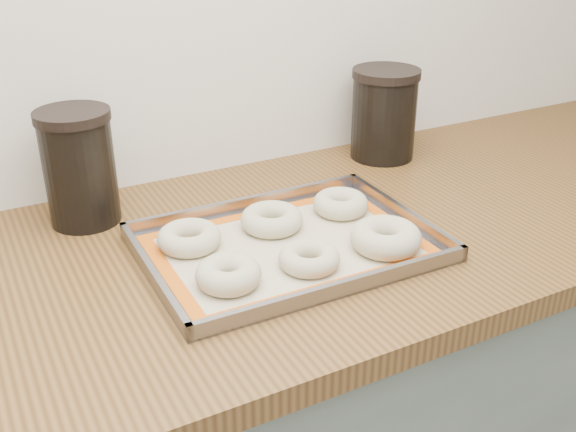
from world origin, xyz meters
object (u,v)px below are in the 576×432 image
bagel_back_right (341,204)px  canister_mid (82,175)px  bagel_front_mid (309,258)px  bagel_front_right (386,237)px  bagel_front_left (228,274)px  bagel_back_left (189,238)px  canister_right (384,114)px  canister_left (79,167)px  baking_tray (288,245)px  bagel_back_mid (272,219)px

bagel_back_right → canister_mid: (-0.40, 0.20, 0.06)m
bagel_front_mid → bagel_front_right: size_ratio=0.83×
bagel_front_left → bagel_front_right: bearing=-3.6°
bagel_front_mid → bagel_back_left: size_ratio=0.92×
canister_right → canister_left: bearing=-178.7°
canister_mid → canister_right: bearing=0.1°
bagel_front_left → canister_mid: 0.36m
bagel_front_right → bagel_back_right: bagel_front_right is taller
canister_left → canister_right: size_ratio=1.05×
bagel_front_mid → bagel_back_right: bagel_back_right is taller
baking_tray → bagel_back_mid: bagel_back_mid is taller
bagel_front_right → bagel_front_left: bearing=176.4°
bagel_front_mid → canister_mid: bearing=126.8°
bagel_front_mid → canister_right: 0.51m
bagel_front_right → canister_right: 0.43m
bagel_back_mid → canister_mid: bearing=142.7°
baking_tray → bagel_back_mid: 0.07m
bagel_back_mid → bagel_back_right: 0.14m
bagel_back_left → bagel_back_mid: 0.15m
canister_left → bagel_front_mid: bearing=-51.6°
bagel_back_right → canister_right: (0.23, 0.20, 0.07)m
canister_mid → bagel_front_right: bearing=-41.7°
bagel_front_left → canister_mid: (-0.13, 0.33, 0.06)m
bagel_back_mid → bagel_back_right: (0.14, -0.00, 0.00)m
bagel_back_right → canister_left: (-0.41, 0.19, 0.08)m
canister_right → baking_tray: bearing=-143.9°
bagel_front_mid → bagel_front_right: (0.14, -0.01, 0.00)m
bagel_front_left → canister_mid: canister_mid is taller
bagel_front_left → bagel_back_mid: bagel_front_left is taller
bagel_front_left → bagel_front_right: 0.27m
bagel_back_right → canister_left: 0.45m
bagel_back_left → canister_left: (-0.12, 0.18, 0.08)m
bagel_front_right → bagel_back_mid: bearing=131.0°
bagel_front_left → canister_left: 0.35m
bagel_front_right → bagel_back_mid: size_ratio=1.08×
bagel_front_right → bagel_back_left: size_ratio=1.11×
baking_tray → bagel_back_right: size_ratio=4.75×
baking_tray → bagel_front_right: 0.16m
bagel_back_left → bagel_back_mid: (0.15, -0.00, 0.00)m
bagel_back_left → canister_left: 0.24m
canister_mid → bagel_front_left: bearing=-69.0°
bagel_back_mid → canister_right: (0.37, 0.20, 0.07)m
bagel_front_mid → canister_mid: 0.43m
canister_right → bagel_front_right: bearing=-124.2°
bagel_back_mid → canister_mid: 0.34m
bagel_back_right → bagel_back_mid: bearing=179.3°
bagel_front_mid → canister_left: canister_left is taller
bagel_back_right → canister_left: canister_left is taller
bagel_front_mid → bagel_back_right: size_ratio=0.97×
canister_left → bagel_back_mid: bearing=-35.0°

